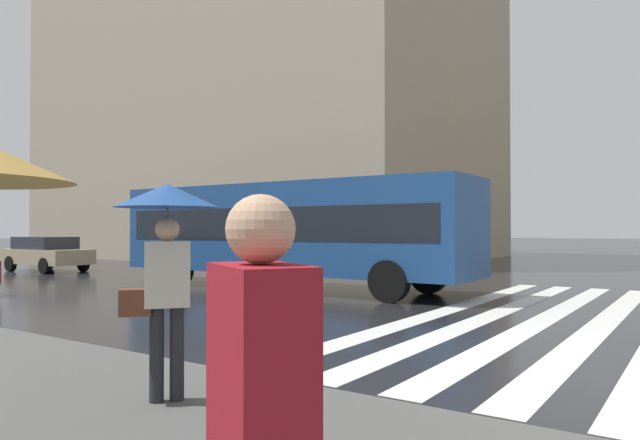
{
  "coord_description": "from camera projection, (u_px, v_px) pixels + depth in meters",
  "views": [
    {
      "loc": [
        -7.8,
        -0.66,
        1.72
      ],
      "look_at": [
        3.8,
        7.18,
        1.94
      ],
      "focal_mm": 32.4,
      "sensor_mm": 36.0,
      "label": 1
    }
  ],
  "objects": [
    {
      "name": "pedestrian_by_billboard",
      "position": [
        166.0,
        230.0,
        5.29
      ],
      "size": [
        0.96,
        0.96,
        1.99
      ],
      "color": "beige",
      "rests_on": "sidewalk_pavement"
    },
    {
      "name": "car_champagne",
      "position": [
        46.0,
        253.0,
        23.62
      ],
      "size": [
        1.85,
        4.1,
        1.41
      ],
      "color": "tan",
      "rests_on": "ground_plane"
    },
    {
      "name": "haussmann_block_mid",
      "position": [
        270.0,
        89.0,
        37.34
      ],
      "size": [
        17.42,
        25.78,
        22.09
      ],
      "color": "tan",
      "rests_on": "ground_plane"
    },
    {
      "name": "zebra_crossing",
      "position": [
        636.0,
        325.0,
        10.37
      ],
      "size": [
        13.0,
        7.5,
        0.01
      ],
      "color": "silver",
      "rests_on": "ground_plane"
    },
    {
      "name": "city_bus",
      "position": [
        288.0,
        228.0,
        16.67
      ],
      "size": [
        2.6,
        11.0,
        3.0
      ],
      "color": "navy",
      "rests_on": "ground_plane"
    },
    {
      "name": "pedestrian_in_red_jacket",
      "position": [
        260.0,
        417.0,
        1.79
      ],
      "size": [
        0.41,
        0.47,
        1.68
      ],
      "color": "maroon",
      "rests_on": "sidewalk_pavement"
    }
  ]
}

